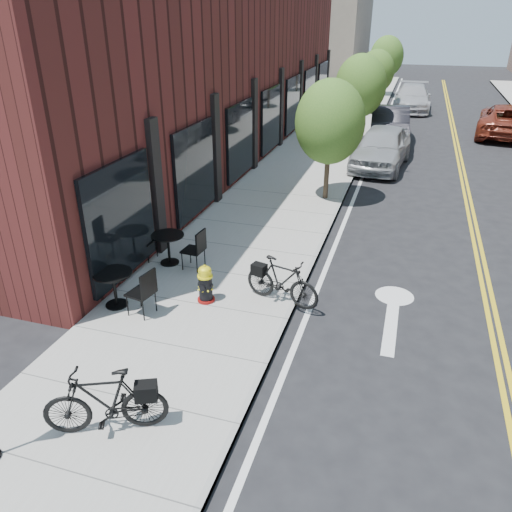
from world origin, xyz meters
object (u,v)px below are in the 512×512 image
(fire_hydrant, at_px, (205,284))
(bicycle_left, at_px, (105,401))
(bicycle_right, at_px, (282,281))
(parked_car_c, at_px, (412,98))
(bistro_set_b, at_px, (168,245))
(parked_car_a, at_px, (382,147))
(parked_car_far, at_px, (507,120))
(bistro_set_c, at_px, (114,284))
(parked_car_b, at_px, (389,125))

(fire_hydrant, bearing_deg, bicycle_left, -87.08)
(bicycle_right, height_order, parked_car_c, parked_car_c)
(bistro_set_b, distance_m, parked_car_a, 11.47)
(fire_hydrant, height_order, bistro_set_b, bistro_set_b)
(fire_hydrant, relative_size, parked_car_far, 0.15)
(bistro_set_b, distance_m, parked_car_far, 20.77)
(bicycle_left, bearing_deg, fire_hydrant, 156.69)
(parked_car_a, bearing_deg, bicycle_left, -93.57)
(bicycle_left, height_order, parked_car_a, parked_car_a)
(parked_car_a, bearing_deg, bistro_set_c, -103.19)
(bicycle_left, xyz_separation_m, parked_car_b, (2.62, 20.42, 0.16))
(bicycle_right, xyz_separation_m, bistro_set_b, (-3.11, 0.97, -0.01))
(bicycle_right, distance_m, parked_car_c, 25.59)
(parked_car_c, xyz_separation_m, parked_car_far, (4.78, -6.23, -0.00))
(parked_car_a, bearing_deg, bistro_set_b, -105.76)
(fire_hydrant, relative_size, parked_car_c, 0.16)
(bicycle_right, height_order, parked_car_far, parked_car_far)
(parked_car_b, height_order, parked_car_c, parked_car_b)
(bistro_set_b, bearing_deg, bistro_set_c, -90.07)
(parked_car_far, bearing_deg, parked_car_a, 61.48)
(bicycle_left, xyz_separation_m, bistro_set_c, (-1.78, 3.12, -0.03))
(fire_hydrant, distance_m, bistro_set_c, 1.89)
(bistro_set_b, height_order, bistro_set_c, bistro_set_c)
(bicycle_left, distance_m, parked_car_a, 16.13)
(parked_car_far, bearing_deg, fire_hydrant, 74.92)
(bistro_set_b, relative_size, bistro_set_c, 0.98)
(bicycle_right, distance_m, bistro_set_c, 3.50)
(fire_hydrant, bearing_deg, bistro_set_b, 140.27)
(bicycle_left, relative_size, parked_car_far, 0.32)
(parked_car_b, xyz_separation_m, parked_car_far, (5.58, 3.14, -0.03))
(bistro_set_b, bearing_deg, parked_car_far, 66.88)
(bistro_set_b, height_order, parked_car_c, parked_car_c)
(bistro_set_b, bearing_deg, bicycle_right, -12.39)
(bicycle_right, xyz_separation_m, parked_car_c, (1.90, 25.52, 0.16))
(bicycle_right, bearing_deg, parked_car_b, 10.65)
(parked_car_c, bearing_deg, parked_car_far, -53.19)
(fire_hydrant, height_order, bistro_set_c, bistro_set_c)
(bistro_set_b, xyz_separation_m, parked_car_a, (4.21, 10.67, 0.20))
(fire_hydrant, xyz_separation_m, bicycle_right, (1.56, 0.42, 0.11))
(bicycle_left, relative_size, parked_car_a, 0.38)
(bistro_set_c, bearing_deg, parked_car_far, 73.93)
(bistro_set_b, distance_m, parked_car_c, 25.05)
(bicycle_right, bearing_deg, bistro_set_b, 87.15)
(bicycle_left, xyz_separation_m, parked_car_far, (8.20, 23.56, 0.13))
(bicycle_right, height_order, parked_car_b, parked_car_b)
(parked_car_c, bearing_deg, fire_hydrant, -98.29)
(bicycle_left, distance_m, parked_car_c, 29.98)
(parked_car_a, height_order, parked_car_c, parked_car_a)
(fire_hydrant, distance_m, parked_car_far, 21.36)
(bicycle_right, distance_m, parked_car_far, 20.41)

